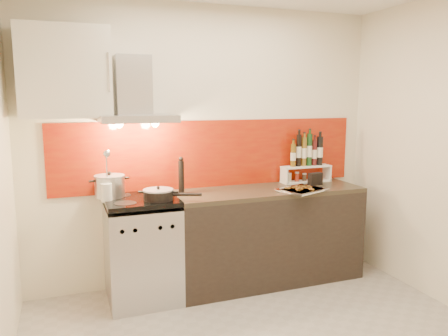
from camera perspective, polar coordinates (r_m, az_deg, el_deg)
name	(u,v)px	position (r m, az deg, el deg)	size (l,w,h in m)	color
back_wall	(208,145)	(4.17, -2.14, 2.96)	(3.40, 0.02, 2.60)	silver
backsplash	(213,154)	(4.18, -1.44, 1.88)	(3.00, 0.02, 0.64)	#921008
range_stove	(142,251)	(3.91, -10.60, -10.56)	(0.60, 0.60, 0.91)	#B7B7BA
counter	(267,235)	(4.26, 5.68, -8.66)	(1.80, 0.60, 0.90)	black
range_hood	(135,99)	(3.82, -11.54, 8.87)	(0.62, 0.50, 0.61)	#B7B7BA
upper_cabinet	(65,72)	(3.77, -20.07, 11.66)	(0.70, 0.35, 0.72)	silver
stock_pot	(110,186)	(3.86, -14.70, -2.28)	(0.26, 0.26, 0.22)	#B7B7BA
saute_pan	(159,195)	(3.67, -8.45, -3.45)	(0.47, 0.27, 0.12)	black
utensil_jar	(107,186)	(3.72, -15.09, -2.33)	(0.09, 0.14, 0.44)	silver
pepper_mill	(181,176)	(3.92, -5.61, -1.02)	(0.05, 0.05, 0.33)	black
step_shelf	(307,160)	(4.50, 10.75, 0.99)	(0.52, 0.14, 0.49)	white
caddy_box	(315,179)	(4.38, 11.83, -1.43)	(0.14, 0.06, 0.12)	black
baking_tray	(302,190)	(4.08, 10.13, -2.79)	(0.51, 0.46, 0.03)	silver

